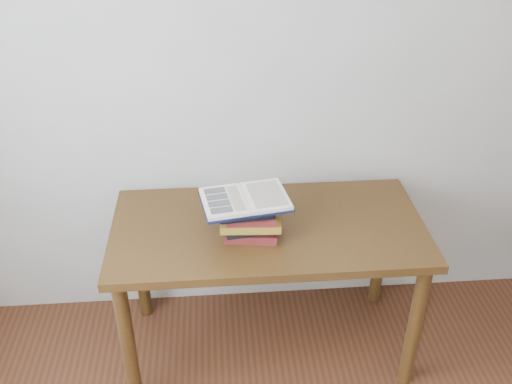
{
  "coord_description": "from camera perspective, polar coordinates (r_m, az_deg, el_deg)",
  "views": [
    {
      "loc": [
        -0.33,
        -0.56,
        2.08
      ],
      "look_at": [
        -0.18,
        1.26,
        0.94
      ],
      "focal_mm": 40.0,
      "sensor_mm": 36.0,
      "label": 1
    }
  ],
  "objects": [
    {
      "name": "open_book",
      "position": [
        2.24,
        -1.09,
        -0.76
      ],
      "size": [
        0.37,
        0.29,
        0.03
      ],
      "rotation": [
        0.0,
        0.0,
        0.16
      ],
      "color": "black",
      "rests_on": "book_stack"
    },
    {
      "name": "desk",
      "position": [
        2.45,
        1.21,
        -5.21
      ],
      "size": [
        1.31,
        0.66,
        0.7
      ],
      "color": "#462C11",
      "rests_on": "ground"
    },
    {
      "name": "book_stack",
      "position": [
        2.28,
        -0.64,
        -2.81
      ],
      "size": [
        0.26,
        0.19,
        0.15
      ],
      "color": "maroon",
      "rests_on": "desk"
    },
    {
      "name": "room_shell",
      "position": [
        0.77,
        15.16,
        -5.43
      ],
      "size": [
        3.54,
        3.54,
        2.62
      ],
      "color": "beige",
      "rests_on": "ground"
    }
  ]
}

